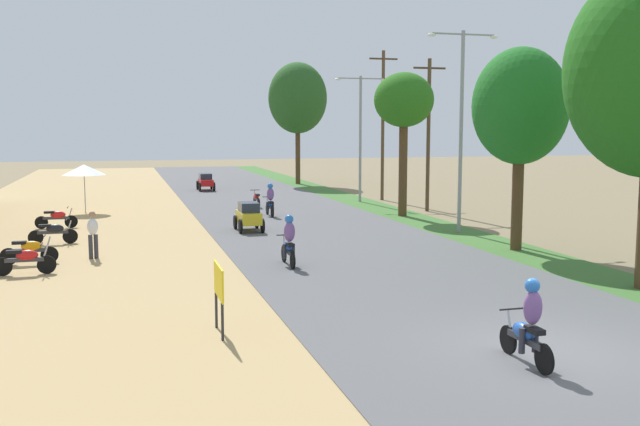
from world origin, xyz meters
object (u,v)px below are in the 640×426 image
Objects in this scene: utility_pole_near at (383,123)px; motorbike_ahead_third at (270,201)px; parked_motorbike_fourth at (57,217)px; utility_pole_far at (428,132)px; motorbike_foreground_rider at (528,324)px; parked_motorbike_nearest at (25,259)px; pedestrian_on_shoulder at (93,232)px; median_tree_third at (404,102)px; car_sedan_red at (206,181)px; median_tree_second at (520,107)px; motorbike_ahead_fourth at (257,198)px; median_tree_fourth at (298,98)px; car_hatchback_yellow at (249,215)px; streetlamp_mid at (360,129)px; motorbike_ahead_second at (289,242)px; streetlamp_near at (461,118)px; vendor_umbrella at (84,170)px; street_signboard at (219,286)px; parked_motorbike_second at (30,249)px; parked_motorbike_third at (54,231)px.

utility_pole_near is 11.63m from motorbike_ahead_third.
utility_pole_far is (18.64, 2.17, 3.68)m from parked_motorbike_fourth.
parked_motorbike_nearest is at bearing 131.42° from motorbike_foreground_rider.
median_tree_third reaches higher than pedestrian_on_shoulder.
car_sedan_red is at bearing 123.48° from utility_pole_far.
utility_pole_far is at bearing 80.54° from median_tree_second.
median_tree_fourth is at bearing 68.52° from motorbike_ahead_fourth.
car_hatchback_yellow reaches higher than motorbike_ahead_fourth.
car_hatchback_yellow is at bearing -108.34° from median_tree_fourth.
streetlamp_mid is 20.86m from motorbike_ahead_second.
median_tree_second reaches higher than pedestrian_on_shoulder.
pedestrian_on_shoulder is 0.23× the size of median_tree_third.
motorbike_ahead_third is (-6.65, 12.02, -4.34)m from median_tree_second.
streetlamp_near is 4.66× the size of motorbike_ahead_second.
motorbike_foreground_rider reaches higher than parked_motorbike_nearest.
vendor_umbrella is at bearing 133.94° from median_tree_second.
car_hatchback_yellow is (-8.58, 2.61, -4.11)m from streetlamp_near.
utility_pole_far is 25.72m from motorbike_foreground_rider.
median_tree_fourth is at bearing 46.24° from vendor_umbrella.
vendor_umbrella is (-3.81, 24.01, 1.20)m from street_signboard.
streetlamp_mid is (16.70, 16.00, 3.82)m from parked_motorbike_second.
parked_motorbike_fourth is 19.12m from utility_pole_far.
median_tree_second is at bearing 5.76° from motorbike_ahead_second.
streetlamp_mid is at bearing 88.58° from median_tree_third.
motorbike_ahead_third is at bearing 68.31° from car_hatchback_yellow.
streetlamp_near reaches higher than utility_pole_far.
car_hatchback_yellow is (-8.55, 7.24, -4.45)m from median_tree_second.
parked_motorbike_fourth is at bearing -173.36° from utility_pole_far.
vendor_umbrella is 1.40× the size of motorbike_ahead_second.
motorbike_ahead_second is at bearing -147.67° from streetlamp_near.
parked_motorbike_fourth is at bearing 89.12° from parked_motorbike_second.
utility_pole_near is (2.02, 8.36, -0.96)m from median_tree_third.
streetlamp_mid is 4.14× the size of motorbike_ahead_fourth.
street_signboard is at bearing -146.47° from median_tree_second.
median_tree_fourth reaches higher than street_signboard.
vendor_umbrella reaches higher than street_signboard.
utility_pole_near is at bearing 17.41° from motorbike_ahead_fourth.
median_tree_third is 23.39m from motorbike_foreground_rider.
parked_motorbike_nearest is at bearing -133.05° from streetlamp_mid.
median_tree_fourth is at bearing 63.15° from parked_motorbike_nearest.
utility_pole_near is (1.84, 1.15, 0.39)m from streetlamp_mid.
pedestrian_on_shoulder is 0.90× the size of motorbike_ahead_second.
parked_motorbike_nearest is 1.00× the size of motorbike_ahead_second.
median_tree_fourth is at bearing 61.69° from parked_motorbike_second.
median_tree_third is (16.39, 0.15, 5.17)m from parked_motorbike_fourth.
median_tree_fourth is at bearing 29.05° from car_sedan_red.
motorbike_ahead_second is (-8.70, -18.63, -3.52)m from streetlamp_mid.
parked_motorbike_third is 0.90× the size of car_hatchback_yellow.
parked_motorbike_third is 1.20× the size of street_signboard.
vendor_umbrella is at bearing 112.12° from motorbike_ahead_second.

